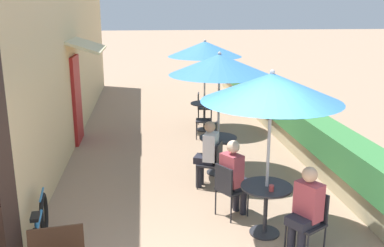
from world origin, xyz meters
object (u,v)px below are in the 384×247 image
at_px(cafe_chair_near_left, 310,218).
at_px(cafe_chair_mid_left, 214,161).
at_px(seated_patron_near_right, 234,175).
at_px(coffee_cup_near, 271,188).
at_px(patio_table_mid, 218,148).
at_px(patio_umbrella_mid, 219,65).
at_px(seated_patron_mid_left, 208,151).
at_px(bicycle_leaning, 40,231).
at_px(cafe_chair_near_right, 229,186).
at_px(patio_umbrella_near, 272,87).
at_px(cafe_chair_far_left, 202,105).
at_px(cafe_chair_far_right, 207,118).
at_px(cafe_chair_mid_right, 222,138).
at_px(patio_table_near, 266,200).
at_px(patio_table_far, 204,111).
at_px(seated_patron_near_left, 305,208).
at_px(patio_umbrella_far, 205,49).

bearing_deg(cafe_chair_near_left, cafe_chair_mid_left, -9.71).
xyz_separation_m(seated_patron_near_right, coffee_cup_near, (0.35, -0.80, 0.11)).
relative_size(patio_table_mid, patio_umbrella_mid, 0.31).
distance_m(seated_patron_mid_left, bicycle_leaning, 3.23).
xyz_separation_m(cafe_chair_near_left, cafe_chair_near_right, (-0.87, 1.13, 0.00)).
height_order(cafe_chair_near_right, patio_umbrella_mid, patio_umbrella_mid).
distance_m(patio_umbrella_near, cafe_chair_far_left, 6.46).
xyz_separation_m(patio_umbrella_near, cafe_chair_far_right, (-0.14, 4.82, -1.65)).
bearing_deg(coffee_cup_near, patio_table_mid, 96.40).
bearing_deg(cafe_chair_mid_right, patio_umbrella_near, 23.83).
relative_size(patio_table_near, patio_umbrella_near, 0.31).
distance_m(cafe_chair_mid_left, patio_table_far, 3.82).
height_order(patio_umbrella_mid, cafe_chair_mid_left, patio_umbrella_mid).
bearing_deg(cafe_chair_near_left, bicycle_leaning, 52.39).
xyz_separation_m(seated_patron_near_left, bicycle_leaning, (-3.46, 0.45, -0.36)).
relative_size(seated_patron_near_right, seated_patron_mid_left, 1.00).
xyz_separation_m(cafe_chair_mid_left, patio_umbrella_far, (0.37, 3.80, 1.65)).
xyz_separation_m(patio_table_near, coffee_cup_near, (0.01, -0.18, 0.26)).
distance_m(cafe_chair_near_left, cafe_chair_far_left, 6.83).
bearing_deg(patio_umbrella_mid, cafe_chair_mid_left, -106.25).
bearing_deg(cafe_chair_mid_left, patio_umbrella_far, 16.80).
distance_m(patio_table_near, seated_patron_near_left, 0.73).
distance_m(seated_patron_near_right, bicycle_leaning, 2.92).
relative_size(cafe_chair_mid_right, patio_umbrella_far, 0.36).
relative_size(patio_table_mid, bicycle_leaning, 0.44).
xyz_separation_m(patio_table_near, patio_umbrella_far, (-0.11, 5.53, 1.64)).
height_order(cafe_chair_near_right, patio_table_far, cafe_chair_near_right).
xyz_separation_m(coffee_cup_near, patio_table_mid, (-0.29, 2.60, -0.26)).
bearing_deg(patio_table_far, cafe_chair_far_left, 87.03).
bearing_deg(cafe_chair_far_right, cafe_chair_near_right, -174.81).
distance_m(coffee_cup_near, patio_umbrella_far, 5.88).
xyz_separation_m(patio_umbrella_mid, cafe_chair_mid_right, (0.20, 0.69, -1.65)).
xyz_separation_m(coffee_cup_near, cafe_chair_mid_left, (-0.49, 1.91, -0.28)).
bearing_deg(cafe_chair_far_right, seated_patron_near_left, -165.83).
relative_size(seated_patron_mid_left, cafe_chair_mid_right, 1.44).
bearing_deg(cafe_chair_far_right, cafe_chair_far_left, 6.15).
bearing_deg(bicycle_leaning, cafe_chair_near_right, 8.57).
bearing_deg(cafe_chair_far_right, bicycle_leaning, 158.26).
bearing_deg(cafe_chair_far_left, seated_patron_near_right, 6.36).
bearing_deg(patio_table_near, patio_umbrella_near, 45.00).
xyz_separation_m(cafe_chair_near_left, patio_table_mid, (-0.71, 2.99, 0.01)).
bearing_deg(bicycle_leaning, seated_patron_near_left, -14.24).
relative_size(coffee_cup_near, patio_umbrella_far, 0.04).
bearing_deg(cafe_chair_far_right, patio_umbrella_mid, -174.11).
xyz_separation_m(seated_patron_near_left, cafe_chair_far_right, (-0.48, 5.44, -0.17)).
bearing_deg(cafe_chair_mid_right, cafe_chair_near_left, 30.34).
height_order(patio_table_far, patio_umbrella_far, patio_umbrella_far).
relative_size(seated_patron_near_left, cafe_chair_far_right, 1.44).
distance_m(seated_patron_mid_left, cafe_chair_far_right, 3.08).
height_order(patio_table_near, cafe_chair_far_right, cafe_chair_far_right).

